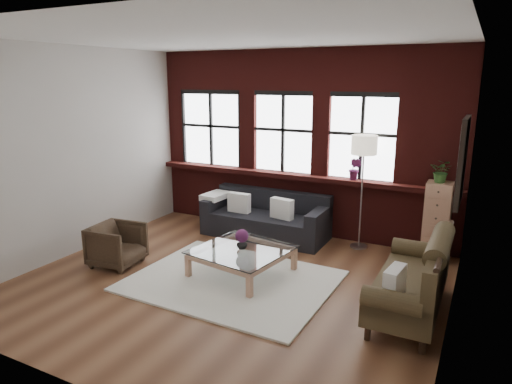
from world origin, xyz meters
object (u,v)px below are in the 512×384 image
at_px(armchair, 117,245).
at_px(floor_lamp, 362,188).
at_px(coffee_table, 242,262).
at_px(vintage_settee, 410,274).
at_px(vase, 242,244).
at_px(drawer_chest, 437,221).
at_px(dark_sofa, 265,215).

height_order(armchair, floor_lamp, floor_lamp).
bearing_deg(coffee_table, vintage_settee, -1.34).
xyz_separation_m(vase, drawer_chest, (2.35, 1.87, 0.14)).
relative_size(armchair, coffee_table, 0.58).
relative_size(vintage_settee, coffee_table, 1.55).
distance_m(drawer_chest, floor_lamp, 1.22).
xyz_separation_m(dark_sofa, vase, (0.41, -1.59, 0.07)).
bearing_deg(armchair, vase, -79.22).
bearing_deg(vase, floor_lamp, 56.81).
bearing_deg(armchair, vintage_settee, -88.99).
xyz_separation_m(drawer_chest, floor_lamp, (-1.16, -0.05, 0.40)).
distance_m(coffee_table, vase, 0.27).
relative_size(dark_sofa, vase, 14.02).
distance_m(dark_sofa, coffee_table, 1.66).
height_order(dark_sofa, armchair, dark_sofa).
bearing_deg(drawer_chest, dark_sofa, -174.35).
bearing_deg(drawer_chest, vintage_settee, -92.30).
height_order(drawer_chest, floor_lamp, floor_lamp).
distance_m(dark_sofa, vase, 1.65).
xyz_separation_m(dark_sofa, floor_lamp, (1.61, 0.23, 0.61)).
relative_size(vase, floor_lamp, 0.08).
height_order(coffee_table, floor_lamp, floor_lamp).
xyz_separation_m(vase, floor_lamp, (1.19, 1.82, 0.54)).
relative_size(dark_sofa, armchair, 3.16).
relative_size(armchair, drawer_chest, 0.57).
relative_size(coffee_table, vase, 7.69).
xyz_separation_m(coffee_table, floor_lamp, (1.19, 1.82, 0.81)).
bearing_deg(coffee_table, drawer_chest, 38.51).
distance_m(vintage_settee, armchair, 4.12).
height_order(coffee_table, drawer_chest, drawer_chest).
bearing_deg(coffee_table, armchair, -163.42).
distance_m(dark_sofa, vintage_settee, 3.15).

